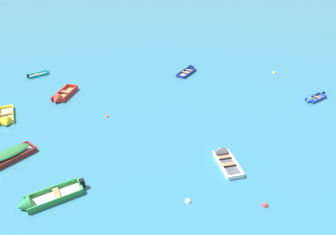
% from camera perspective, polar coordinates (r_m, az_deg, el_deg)
% --- Properties ---
extents(rowboat_white_far_left, '(2.54, 3.98, 1.24)m').
position_cam_1_polar(rowboat_white_far_left, '(26.15, 10.14, -6.98)').
color(rowboat_white_far_left, '#4C4C51').
rests_on(rowboat_white_far_left, ground_plane).
extents(rowboat_blue_near_right, '(2.88, 2.72, 0.90)m').
position_cam_1_polar(rowboat_blue_near_right, '(37.88, 25.23, 3.02)').
color(rowboat_blue_near_right, '#4C4C51').
rests_on(rowboat_blue_near_right, ground_plane).
extents(rowboat_maroon_midfield_left, '(3.47, 4.32, 1.40)m').
position_cam_1_polar(rowboat_maroon_midfield_left, '(28.52, -28.42, -6.79)').
color(rowboat_maroon_midfield_left, gray).
rests_on(rowboat_maroon_midfield_left, ground_plane).
extents(rowboat_turquoise_midfield_right, '(2.58, 2.66, 0.92)m').
position_cam_1_polar(rowboat_turquoise_midfield_right, '(44.39, -22.21, 7.63)').
color(rowboat_turquoise_midfield_right, beige).
rests_on(rowboat_turquoise_midfield_right, ground_plane).
extents(rowboat_green_center, '(4.23, 3.72, 1.30)m').
position_cam_1_polar(rowboat_green_center, '(23.67, -22.92, -14.09)').
color(rowboat_green_center, beige).
rests_on(rowboat_green_center, ground_plane).
extents(rowboat_yellow_distant_center, '(3.22, 4.12, 1.22)m').
position_cam_1_polar(rowboat_yellow_distant_center, '(34.35, -27.85, -0.47)').
color(rowboat_yellow_distant_center, beige).
rests_on(rowboat_yellow_distant_center, ground_plane).
extents(rowboat_deep_blue_near_camera, '(2.69, 3.97, 1.14)m').
position_cam_1_polar(rowboat_deep_blue_near_camera, '(42.28, 4.14, 8.81)').
color(rowboat_deep_blue_near_camera, gray).
rests_on(rowboat_deep_blue_near_camera, ground_plane).
extents(rowboat_red_far_right, '(1.71, 4.34, 1.28)m').
position_cam_1_polar(rowboat_red_far_right, '(36.65, -19.34, 3.55)').
color(rowboat_red_far_right, '#99754C').
rests_on(rowboat_red_far_right, ground_plane).
extents(mooring_buoy_between_boats_left, '(0.44, 0.44, 0.44)m').
position_cam_1_polar(mooring_buoy_between_boats_left, '(22.20, 3.74, -15.34)').
color(mooring_buoy_between_boats_left, silver).
rests_on(mooring_buoy_between_boats_left, ground_plane).
extents(mooring_buoy_central, '(0.40, 0.40, 0.40)m').
position_cam_1_polar(mooring_buoy_central, '(22.91, 17.60, -15.34)').
color(mooring_buoy_central, red).
rests_on(mooring_buoy_central, ground_plane).
extents(mooring_buoy_outer_edge, '(0.43, 0.43, 0.43)m').
position_cam_1_polar(mooring_buoy_outer_edge, '(43.98, 19.16, 7.82)').
color(mooring_buoy_outer_edge, yellow).
rests_on(mooring_buoy_outer_edge, ground_plane).
extents(mooring_buoy_between_boats_right, '(0.32, 0.32, 0.32)m').
position_cam_1_polar(mooring_buoy_between_boats_right, '(31.95, -11.24, 0.17)').
color(mooring_buoy_between_boats_right, orange).
rests_on(mooring_buoy_between_boats_right, ground_plane).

